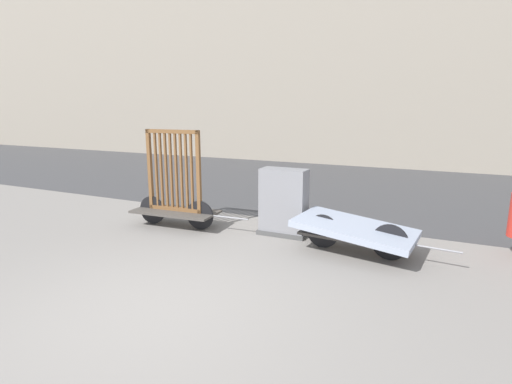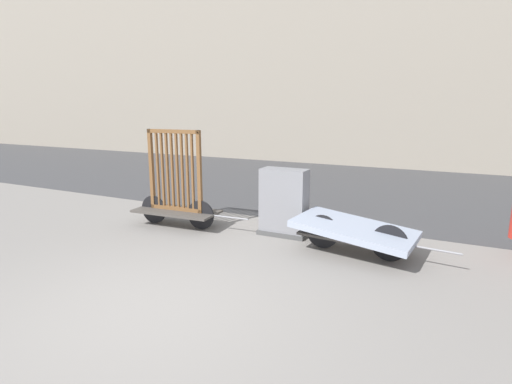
# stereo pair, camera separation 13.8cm
# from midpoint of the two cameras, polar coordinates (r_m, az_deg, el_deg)

# --- Properties ---
(ground_plane) EXTENTS (60.00, 60.00, 0.00)m
(ground_plane) POSITION_cam_midpoint_polar(r_m,az_deg,el_deg) (4.96, -15.23, -15.82)
(ground_plane) COLOR gray
(road_strip) EXTENTS (56.00, 8.36, 0.01)m
(road_strip) POSITION_cam_midpoint_polar(r_m,az_deg,el_deg) (12.17, 10.71, 1.02)
(road_strip) COLOR #424244
(road_strip) RESTS_ON ground_plane
(building_facade) EXTENTS (48.00, 4.00, 9.33)m
(building_facade) POSITION_cam_midpoint_polar(r_m,az_deg,el_deg) (18.16, 16.52, 19.10)
(building_facade) COLOR #9E9384
(building_facade) RESTS_ON ground_plane
(bike_cart_with_bedframe) EXTENTS (2.38, 0.83, 1.87)m
(bike_cart_with_bedframe) POSITION_cam_midpoint_polar(r_m,az_deg,el_deg) (7.84, -11.98, -0.53)
(bike_cart_with_bedframe) COLOR #4C4742
(bike_cart_with_bedframe) RESTS_ON ground_plane
(bike_cart_with_mattress) EXTENTS (2.49, 1.26, 0.56)m
(bike_cart_with_mattress) POSITION_cam_midpoint_polar(r_m,az_deg,el_deg) (6.49, 13.40, -5.33)
(bike_cart_with_mattress) COLOR #4C4742
(bike_cart_with_mattress) RESTS_ON ground_plane
(utility_cabinet) EXTENTS (0.89, 0.45, 1.21)m
(utility_cabinet) POSITION_cam_midpoint_polar(r_m,az_deg,el_deg) (7.21, 3.42, -1.79)
(utility_cabinet) COLOR #4C4C4C
(utility_cabinet) RESTS_ON ground_plane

